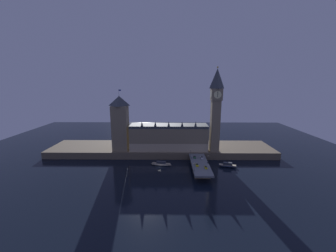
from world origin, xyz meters
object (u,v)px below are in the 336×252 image
at_px(car_southbound_lead, 206,167).
at_px(pedestrian_mid_walk, 208,162).
at_px(car_northbound_lead, 195,157).
at_px(boat_upstream, 161,164).
at_px(pedestrian_far_rail, 191,158).
at_px(street_lamp_mid, 208,158).
at_px(car_southbound_trail, 202,158).
at_px(car_northbound_trail, 197,165).
at_px(street_lamp_far, 190,152).
at_px(victoria_tower, 120,123).
at_px(clock_tower, 216,108).
at_px(boat_downstream, 228,165).
at_px(street_lamp_near, 194,166).

distance_m(car_southbound_lead, pedestrian_mid_walk, 9.94).
distance_m(car_northbound_lead, boat_upstream, 29.26).
bearing_deg(boat_upstream, pedestrian_far_rail, 0.10).
relative_size(car_northbound_lead, pedestrian_mid_walk, 2.58).
xyz_separation_m(car_southbound_lead, pedestrian_mid_walk, (3.00, 9.47, 0.27)).
xyz_separation_m(pedestrian_far_rail, street_lamp_mid, (12.40, -9.91, 3.35)).
bearing_deg(boat_upstream, pedestrian_mid_walk, -14.94).
bearing_deg(car_southbound_trail, car_northbound_trail, -110.50).
xyz_separation_m(car_southbound_trail, pedestrian_mid_walk, (3.00, -11.11, 0.23)).
bearing_deg(street_lamp_far, car_northbound_lead, -37.03).
height_order(victoria_tower, street_lamp_far, victoria_tower).
bearing_deg(clock_tower, boat_upstream, -157.13).
distance_m(car_southbound_lead, street_lamp_mid, 10.83).
distance_m(car_northbound_trail, boat_downstream, 30.07).
relative_size(car_southbound_lead, street_lamp_far, 0.60).
bearing_deg(car_southbound_lead, clock_tower, 70.41).
distance_m(victoria_tower, street_lamp_far, 70.67).
relative_size(street_lamp_far, boat_downstream, 0.46).
height_order(car_northbound_trail, street_lamp_near, street_lamp_near).
relative_size(car_northbound_lead, boat_upstream, 0.25).
height_order(pedestrian_far_rail, street_lamp_mid, street_lamp_mid).
distance_m(victoria_tower, boat_upstream, 55.33).
height_order(car_southbound_lead, street_lamp_near, street_lamp_near).
height_order(pedestrian_far_rail, boat_downstream, pedestrian_far_rail).
height_order(car_northbound_lead, street_lamp_mid, street_lamp_mid).
distance_m(car_northbound_lead, car_southbound_trail, 6.13).
bearing_deg(car_southbound_lead, pedestrian_far_rail, 114.72).
relative_size(street_lamp_near, boat_upstream, 0.35).
relative_size(pedestrian_mid_walk, boat_upstream, 0.10).
xyz_separation_m(victoria_tower, boat_upstream, (39.34, -23.69, -30.88)).
bearing_deg(pedestrian_mid_walk, boat_downstream, 20.76).
height_order(car_southbound_trail, pedestrian_mid_walk, pedestrian_mid_walk).
relative_size(car_southbound_lead, pedestrian_mid_walk, 2.51).
bearing_deg(boat_downstream, boat_upstream, 176.75).
bearing_deg(car_southbound_lead, victoria_tower, 149.72).
xyz_separation_m(car_northbound_trail, boat_upstream, (-28.66, 14.99, -5.41)).
height_order(clock_tower, victoria_tower, clock_tower).
height_order(car_northbound_lead, car_southbound_trail, car_southbound_trail).
relative_size(street_lamp_near, street_lamp_mid, 0.95).
relative_size(clock_tower, car_southbound_lead, 17.38).
distance_m(car_southbound_trail, street_lamp_near, 27.52).
relative_size(car_northbound_lead, boat_downstream, 0.28).
bearing_deg(clock_tower, car_southbound_trail, -126.12).
relative_size(car_southbound_lead, street_lamp_mid, 0.66).
bearing_deg(boat_downstream, car_southbound_lead, -142.30).
xyz_separation_m(clock_tower, pedestrian_mid_walk, (-11.30, -30.70, -40.31)).
bearing_deg(car_northbound_trail, street_lamp_near, -109.52).
relative_size(car_southbound_lead, car_southbound_trail, 1.02).
bearing_deg(street_lamp_far, street_lamp_near, -90.00).
relative_size(pedestrian_far_rail, street_lamp_far, 0.22).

